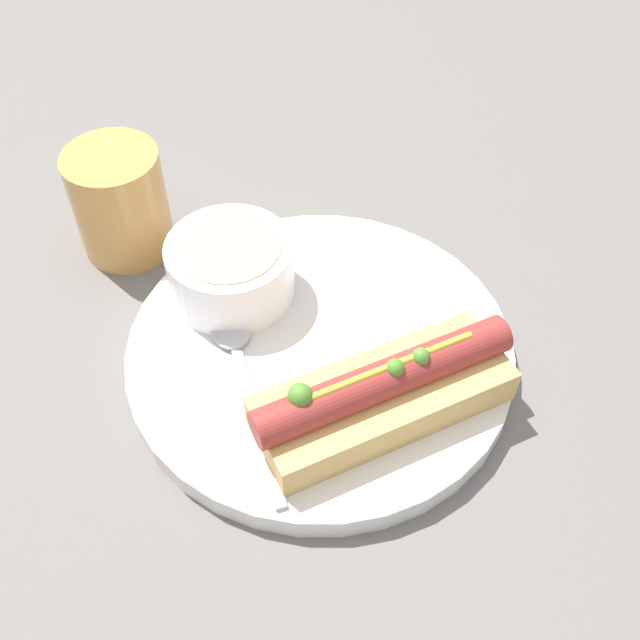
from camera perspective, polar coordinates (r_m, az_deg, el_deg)
The scene contains 6 objects.
ground_plane at distance 0.58m, azimuth -0.00°, elevation -3.04°, with size 4.00×4.00×0.00m, color slate.
dinner_plate at distance 0.57m, azimuth -0.00°, elevation -2.45°, with size 0.29×0.29×0.02m.
hot_dog at distance 0.51m, azimuth 4.80°, elevation -5.53°, with size 0.19×0.09×0.06m.
soup_bowl at distance 0.58m, azimuth -6.82°, elevation 4.03°, with size 0.10×0.10×0.05m.
spoon at distance 0.55m, azimuth -6.35°, elevation -2.45°, with size 0.03×0.17×0.01m.
drinking_glass at distance 0.65m, azimuth -14.98°, elevation 8.66°, with size 0.08×0.08×0.09m.
Camera 1 is at (-0.10, -0.34, 0.46)m, focal length 42.00 mm.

